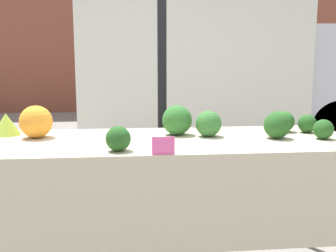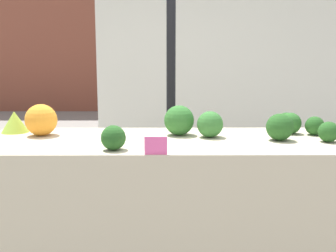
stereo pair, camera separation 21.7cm
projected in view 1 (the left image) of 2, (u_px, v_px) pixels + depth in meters
name	position (u px, v px, depth m)	size (l,w,h in m)	color
building_facade	(136.00, 8.00, 10.71)	(16.00, 0.60, 5.63)	brown
tent_pole	(162.00, 91.00, 3.04)	(0.07, 0.07, 2.28)	black
parked_truck	(212.00, 64.00, 6.16)	(4.25, 2.22, 2.44)	silver
market_table	(169.00, 160.00, 2.30)	(2.27, 0.82, 0.91)	beige
orange_cauliflower	(36.00, 122.00, 2.38)	(0.20, 0.20, 0.20)	orange
romanesco_head	(6.00, 124.00, 2.47)	(0.17, 0.17, 0.14)	#93B238
broccoli_head_0	(307.00, 124.00, 2.56)	(0.12, 0.12, 0.12)	#23511E
broccoli_head_1	(323.00, 129.00, 2.35)	(0.12, 0.12, 0.12)	#23511E
broccoli_head_2	(277.00, 125.00, 2.37)	(0.16, 0.16, 0.16)	#23511E
broccoli_head_3	(177.00, 120.00, 2.48)	(0.19, 0.19, 0.19)	#2D6628
broccoli_head_4	(209.00, 124.00, 2.43)	(0.16, 0.16, 0.16)	#336B2D
broccoli_head_5	(278.00, 120.00, 2.73)	(0.12, 0.12, 0.12)	#23511E
broccoli_head_6	(118.00, 139.00, 2.03)	(0.13, 0.13, 0.13)	#23511E
broccoli_head_7	(284.00, 122.00, 2.59)	(0.14, 0.14, 0.14)	#285B23
price_sign	(163.00, 146.00, 1.95)	(0.11, 0.01, 0.09)	#F45B9E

